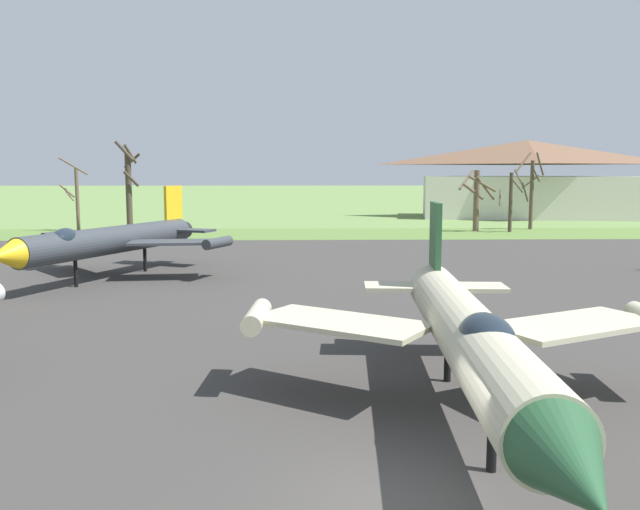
# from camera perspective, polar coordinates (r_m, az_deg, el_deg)

# --- Properties ---
(ground_plane) EXTENTS (600.00, 600.00, 0.00)m
(ground_plane) POSITION_cam_1_polar(r_m,az_deg,el_deg) (12.61, 6.85, -20.92)
(ground_plane) COLOR #607F42
(asphalt_apron) EXTENTS (93.65, 58.24, 0.05)m
(asphalt_apron) POSITION_cam_1_polar(r_m,az_deg,el_deg) (29.13, 1.85, -4.56)
(asphalt_apron) COLOR #383533
(asphalt_apron) RESTS_ON ground
(grass_verge_strip) EXTENTS (153.65, 12.00, 0.06)m
(grass_verge_strip) POSITION_cam_1_polar(r_m,az_deg,el_deg) (63.89, 0.00, 1.83)
(grass_verge_strip) COLOR #537233
(grass_verge_strip) RESTS_ON ground
(jet_fighter_rear_center) EXTENTS (11.29, 15.63, 4.97)m
(jet_fighter_rear_center) POSITION_cam_1_polar(r_m,az_deg,el_deg) (15.84, 12.80, -6.74)
(jet_fighter_rear_center) COLOR #B7B293
(jet_fighter_rear_center) RESTS_ON ground
(jet_fighter_rear_left) EXTENTS (11.78, 15.06, 5.10)m
(jet_fighter_rear_left) POSITION_cam_1_polar(r_m,az_deg,el_deg) (38.20, -17.70, 1.25)
(jet_fighter_rear_left) COLOR #33383D
(jet_fighter_rear_left) RESTS_ON ground
(bare_tree_far_left) EXTENTS (3.22, 1.87, 7.46)m
(bare_tree_far_left) POSITION_cam_1_polar(r_m,az_deg,el_deg) (71.48, -20.32, 4.80)
(bare_tree_far_left) COLOR brown
(bare_tree_far_left) RESTS_ON ground
(bare_tree_left_of_center) EXTENTS (2.23, 2.38, 9.06)m
(bare_tree_left_of_center) POSITION_cam_1_polar(r_m,az_deg,el_deg) (68.84, -16.17, 5.77)
(bare_tree_left_of_center) COLOR #42382D
(bare_tree_left_of_center) RESTS_ON ground
(bare_tree_center) EXTENTS (3.63, 3.65, 6.24)m
(bare_tree_center) POSITION_cam_1_polar(r_m,az_deg,el_deg) (68.19, 13.35, 4.92)
(bare_tree_center) COLOR brown
(bare_tree_center) RESTS_ON ground
(bare_tree_right_of_center) EXTENTS (3.33, 3.30, 5.94)m
(bare_tree_right_of_center) POSITION_cam_1_polar(r_m,az_deg,el_deg) (68.25, 16.20, 4.51)
(bare_tree_right_of_center) COLOR #42382D
(bare_tree_right_of_center) RESTS_ON ground
(bare_tree_far_right) EXTENTS (3.04, 3.25, 8.08)m
(bare_tree_far_right) POSITION_cam_1_polar(r_m,az_deg,el_deg) (72.26, 17.74, 5.48)
(bare_tree_far_right) COLOR brown
(bare_tree_far_right) RESTS_ON ground
(visitor_building) EXTENTS (29.62, 17.05, 10.19)m
(visitor_building) POSITION_cam_1_polar(r_m,az_deg,el_deg) (92.21, 17.37, 6.23)
(visitor_building) COLOR beige
(visitor_building) RESTS_ON ground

